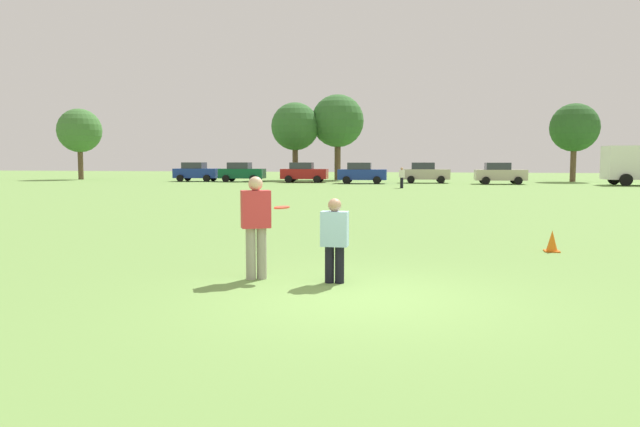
% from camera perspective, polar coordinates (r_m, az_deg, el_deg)
% --- Properties ---
extents(ground_plane, '(185.10, 185.10, 0.00)m').
position_cam_1_polar(ground_plane, '(8.89, 4.10, -8.04)').
color(ground_plane, '#6B9347').
extents(player_thrower, '(0.56, 0.47, 1.75)m').
position_cam_1_polar(player_thrower, '(10.14, -6.16, -0.77)').
color(player_thrower, gray).
rests_on(player_thrower, ground).
extents(player_defender, '(0.45, 0.26, 1.40)m').
position_cam_1_polar(player_defender, '(9.79, 1.41, -2.19)').
color(player_defender, black).
rests_on(player_defender, ground).
extents(frisbee, '(0.27, 0.27, 0.05)m').
position_cam_1_polar(frisbee, '(10.19, -3.67, 0.59)').
color(frisbee, '#E54C33').
extents(traffic_cone, '(0.32, 0.32, 0.48)m').
position_cam_1_polar(traffic_cone, '(14.16, 21.34, -2.51)').
color(traffic_cone, '#D8590C').
rests_on(traffic_cone, ground).
extents(parked_car_near_left, '(4.32, 2.45, 1.82)m').
position_cam_1_polar(parked_car_near_left, '(58.38, -11.77, 3.94)').
color(parked_car_near_left, navy).
rests_on(parked_car_near_left, ground).
extents(parked_car_mid_left, '(4.32, 2.45, 1.82)m').
position_cam_1_polar(parked_car_mid_left, '(56.53, -7.52, 3.97)').
color(parked_car_mid_left, '#0C4C2D').
rests_on(parked_car_mid_left, ground).
extents(parked_car_center, '(4.32, 2.45, 1.82)m').
position_cam_1_polar(parked_car_center, '(54.45, -1.56, 3.97)').
color(parked_car_center, maroon).
rests_on(parked_car_center, ground).
extents(parked_car_mid_right, '(4.32, 2.45, 1.82)m').
position_cam_1_polar(parked_car_mid_right, '(51.95, 4.02, 3.90)').
color(parked_car_mid_right, navy).
rests_on(parked_car_mid_right, ground).
extents(parked_car_near_right, '(4.32, 2.45, 1.82)m').
position_cam_1_polar(parked_car_near_right, '(53.89, 10.03, 3.88)').
color(parked_car_near_right, '#B7AD99').
rests_on(parked_car_near_right, ground).
extents(parked_car_far_right, '(4.32, 2.45, 1.82)m').
position_cam_1_polar(parked_car_far_right, '(52.72, 16.83, 3.71)').
color(parked_car_far_right, '#B7AD99').
rests_on(parked_car_far_right, ground).
extents(bystander_sideline_watcher, '(0.44, 0.48, 1.52)m').
position_cam_1_polar(bystander_sideline_watcher, '(43.54, 7.84, 3.55)').
color(bystander_sideline_watcher, black).
rests_on(bystander_sideline_watcher, ground).
extents(tree_west_oak, '(4.56, 4.56, 7.41)m').
position_cam_1_polar(tree_west_oak, '(67.77, -22.05, 7.35)').
color(tree_west_oak, brown).
rests_on(tree_west_oak, ground).
extents(tree_west_maple, '(4.84, 4.84, 7.86)m').
position_cam_1_polar(tree_west_maple, '(60.93, -2.40, 8.30)').
color(tree_west_maple, brown).
rests_on(tree_west_maple, ground).
extents(tree_center_elm, '(5.36, 5.36, 8.72)m').
position_cam_1_polar(tree_center_elm, '(61.54, 1.70, 8.82)').
color(tree_center_elm, brown).
rests_on(tree_center_elm, ground).
extents(tree_east_birch, '(4.52, 4.52, 7.35)m').
position_cam_1_polar(tree_east_birch, '(61.28, 23.19, 7.55)').
color(tree_east_birch, brown).
rests_on(tree_east_birch, ground).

